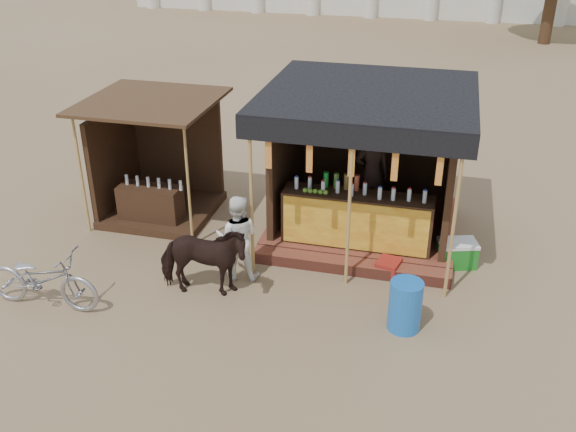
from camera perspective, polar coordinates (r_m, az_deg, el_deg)
The scene contains 9 objects.
ground at distance 9.67m, azimuth -2.38°, elevation -10.03°, with size 120.00×120.00×0.00m, color #846B4C.
main_stall at distance 11.83m, azimuth 6.86°, elevation 2.91°, with size 3.60×3.61×2.78m.
secondary_stall at distance 12.92m, azimuth -11.93°, elevation 3.79°, with size 2.40×2.40×2.38m.
cow at distance 10.17m, azimuth -7.58°, elevation -3.98°, with size 0.67×1.47×1.25m, color black.
motorbike at distance 10.59m, azimuth -21.03°, elevation -5.24°, with size 0.65×1.86×0.98m, color #9899A0.
bystander at distance 10.54m, azimuth -4.53°, elevation -1.92°, with size 0.72×0.56×1.48m, color white.
blue_barrel at distance 9.62m, azimuth 10.37°, elevation -7.84°, with size 0.49×0.49×0.79m, color blue.
red_crate at distance 10.98m, azimuth 8.91°, elevation -4.54°, with size 0.36×0.41×0.27m, color maroon.
cooler at distance 11.44m, azimuth 14.78°, elevation -3.21°, with size 0.74×0.61×0.46m.
Camera 1 is at (2.29, -7.37, 5.82)m, focal length 40.00 mm.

